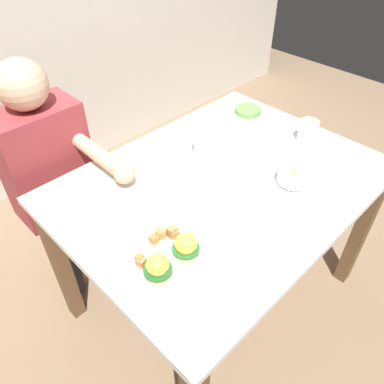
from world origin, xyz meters
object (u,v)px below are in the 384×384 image
Objects in this scene: coffee_mug at (308,130)px; water_glass_near at (203,143)px; side_plate at (248,112)px; dining_table at (221,201)px; fork at (208,211)px; diner_person at (53,174)px; eggs_benedict_plate at (171,258)px; fruit_bowl at (294,177)px.

coffee_mug is 0.46m from water_glass_near.
water_glass_near is 0.40m from side_plate.
side_plate reaches higher than dining_table.
side_plate is at bearing 91.28° from coffee_mug.
diner_person is at bearing 108.98° from fork.
water_glass_near reaches higher than eggs_benedict_plate.
coffee_mug is at bearing 23.11° from fruit_bowl.
dining_table is 0.29m from fruit_bowl.
eggs_benedict_plate is at bearing 176.09° from fruit_bowl.
fruit_bowl is at bearing -3.91° from eggs_benedict_plate.
eggs_benedict_plate is 2.04× the size of water_glass_near.
side_plate is (-0.01, 0.32, -0.04)m from coffee_mug.
eggs_benedict_plate is 1.35× the size of side_plate.
coffee_mug is at bearing -38.18° from diner_person.
coffee_mug is at bearing 0.47° from fork.
coffee_mug is 0.84× the size of water_glass_near.
eggs_benedict_plate is 2.43× the size of coffee_mug.
dining_table is 10.00× the size of fruit_bowl.
eggs_benedict_plate reaches higher than dining_table.
dining_table is 0.45m from eggs_benedict_plate.
fork is 0.12× the size of diner_person.
diner_person reaches higher than water_glass_near.
water_glass_near is (0.47, 0.32, 0.03)m from eggs_benedict_plate.
fork is at bearing 160.70° from fruit_bowl.
fork is at bearing -179.53° from coffee_mug.
diner_person reaches higher than eggs_benedict_plate.
fruit_bowl is (0.58, -0.04, 0.00)m from eggs_benedict_plate.
dining_table is 1.05× the size of diner_person.
dining_table is 0.53m from side_plate.
water_glass_near is at bearing 34.59° from eggs_benedict_plate.
diner_person reaches higher than dining_table.
water_glass_near is at bearing 149.05° from coffee_mug.
diner_person reaches higher than coffee_mug.
coffee_mug is 0.56× the size of side_plate.
eggs_benedict_plate is at bearing -154.88° from side_plate.
side_plate is at bearing 25.12° from eggs_benedict_plate.
diner_person is at bearing 89.38° from eggs_benedict_plate.
fruit_bowl is 0.90× the size of fork.
coffee_mug is 0.62m from fork.
side_plate is at bearing -22.67° from diner_person.
eggs_benedict_plate reaches higher than fruit_bowl.
fruit_bowl is at bearing -156.89° from coffee_mug.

